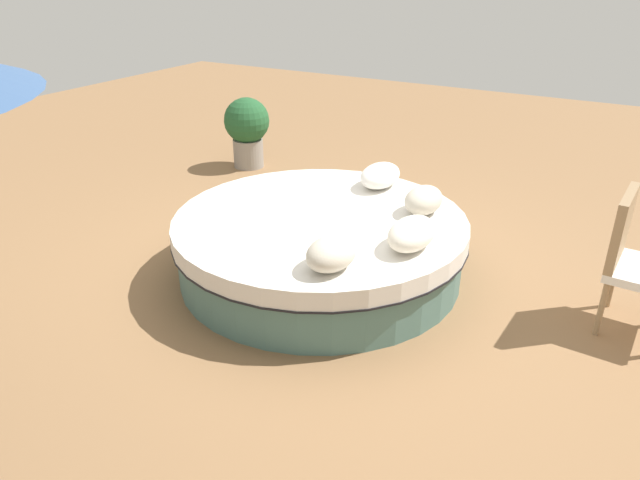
{
  "coord_description": "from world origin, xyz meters",
  "views": [
    {
      "loc": [
        -3.75,
        -2.15,
        2.39
      ],
      "look_at": [
        0.0,
        0.0,
        0.3
      ],
      "focal_mm": 33.18,
      "sensor_mm": 36.0,
      "label": 1
    }
  ],
  "objects_px": {
    "throw_pillow_0": "(331,253)",
    "throw_pillow_2": "(424,200)",
    "throw_pillow_1": "(412,233)",
    "round_bed": "(320,245)",
    "throw_pillow_3": "(380,175)",
    "patio_chair": "(635,255)",
    "planter": "(247,128)"
  },
  "relations": [
    {
      "from": "throw_pillow_3",
      "to": "planter",
      "type": "xyz_separation_m",
      "value": [
        1.08,
        2.27,
        -0.12
      ]
    },
    {
      "from": "throw_pillow_1",
      "to": "throw_pillow_2",
      "type": "distance_m",
      "value": 0.65
    },
    {
      "from": "round_bed",
      "to": "throw_pillow_2",
      "type": "distance_m",
      "value": 0.91
    },
    {
      "from": "throw_pillow_2",
      "to": "patio_chair",
      "type": "relative_size",
      "value": 0.42
    },
    {
      "from": "throw_pillow_0",
      "to": "planter",
      "type": "height_order",
      "value": "planter"
    },
    {
      "from": "throw_pillow_2",
      "to": "throw_pillow_3",
      "type": "relative_size",
      "value": 0.84
    },
    {
      "from": "throw_pillow_0",
      "to": "throw_pillow_1",
      "type": "height_order",
      "value": "throw_pillow_0"
    },
    {
      "from": "throw_pillow_1",
      "to": "throw_pillow_3",
      "type": "relative_size",
      "value": 1.03
    },
    {
      "from": "throw_pillow_2",
      "to": "planter",
      "type": "height_order",
      "value": "planter"
    },
    {
      "from": "throw_pillow_3",
      "to": "patio_chair",
      "type": "bearing_deg",
      "value": -102.51
    },
    {
      "from": "throw_pillow_1",
      "to": "patio_chair",
      "type": "xyz_separation_m",
      "value": [
        0.54,
        -1.4,
        -0.05
      ]
    },
    {
      "from": "round_bed",
      "to": "throw_pillow_0",
      "type": "relative_size",
      "value": 5.59
    },
    {
      "from": "round_bed",
      "to": "throw_pillow_0",
      "type": "bearing_deg",
      "value": -145.04
    },
    {
      "from": "throw_pillow_0",
      "to": "patio_chair",
      "type": "bearing_deg",
      "value": -57.89
    },
    {
      "from": "throw_pillow_1",
      "to": "throw_pillow_2",
      "type": "bearing_deg",
      "value": 13.61
    },
    {
      "from": "throw_pillow_0",
      "to": "throw_pillow_3",
      "type": "bearing_deg",
      "value": 13.04
    },
    {
      "from": "throw_pillow_0",
      "to": "throw_pillow_2",
      "type": "bearing_deg",
      "value": -9.13
    },
    {
      "from": "throw_pillow_2",
      "to": "round_bed",
      "type": "bearing_deg",
      "value": 126.38
    },
    {
      "from": "planter",
      "to": "round_bed",
      "type": "bearing_deg",
      "value": -132.28
    },
    {
      "from": "throw_pillow_0",
      "to": "throw_pillow_3",
      "type": "height_order",
      "value": "throw_pillow_0"
    },
    {
      "from": "throw_pillow_1",
      "to": "planter",
      "type": "xyz_separation_m",
      "value": [
        2.09,
        2.97,
        -0.12
      ]
    },
    {
      "from": "throw_pillow_0",
      "to": "planter",
      "type": "relative_size",
      "value": 0.49
    },
    {
      "from": "round_bed",
      "to": "throw_pillow_1",
      "type": "bearing_deg",
      "value": -99.33
    },
    {
      "from": "round_bed",
      "to": "throw_pillow_2",
      "type": "bearing_deg",
      "value": -53.62
    },
    {
      "from": "throw_pillow_1",
      "to": "patio_chair",
      "type": "relative_size",
      "value": 0.52
    },
    {
      "from": "throw_pillow_0",
      "to": "throw_pillow_3",
      "type": "distance_m",
      "value": 1.61
    },
    {
      "from": "throw_pillow_0",
      "to": "planter",
      "type": "bearing_deg",
      "value": 44.86
    },
    {
      "from": "throw_pillow_3",
      "to": "planter",
      "type": "distance_m",
      "value": 2.51
    },
    {
      "from": "throw_pillow_3",
      "to": "planter",
      "type": "bearing_deg",
      "value": 64.59
    },
    {
      "from": "round_bed",
      "to": "throw_pillow_3",
      "type": "distance_m",
      "value": 0.95
    },
    {
      "from": "round_bed",
      "to": "throw_pillow_1",
      "type": "distance_m",
      "value": 0.91
    },
    {
      "from": "throw_pillow_2",
      "to": "throw_pillow_1",
      "type": "bearing_deg",
      "value": -166.39
    }
  ]
}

